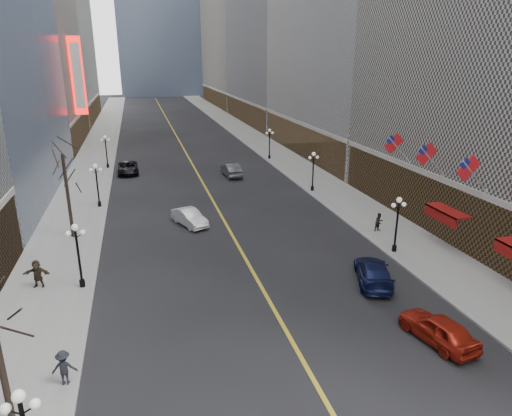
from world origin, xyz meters
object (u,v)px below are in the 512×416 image
streetlamp_east_3 (270,141)px  streetlamp_west_1 (78,249)px  car_nb_far (128,168)px  streetlamp_east_1 (397,219)px  streetlamp_east_2 (313,167)px  car_sb_mid (438,329)px  car_nb_mid (190,217)px  streetlamp_west_2 (97,181)px  car_sb_near (373,272)px  car_sb_far (231,170)px  streetlamp_west_3 (106,148)px

streetlamp_east_3 → streetlamp_west_1: bearing=-123.2°
streetlamp_east_3 → car_nb_far: bearing=-169.9°
streetlamp_east_1 → streetlamp_west_1: 23.60m
streetlamp_east_2 → streetlamp_west_1: (-23.60, -18.00, 0.00)m
streetlamp_east_1 → car_sb_mid: (-4.05, -11.33, -2.10)m
car_nb_mid → streetlamp_east_1: bearing=-57.3°
streetlamp_east_1 → streetlamp_east_2: size_ratio=1.00×
streetlamp_west_2 → car_sb_near: streetlamp_west_2 is taller
streetlamp_west_2 → car_sb_mid: bearing=-56.3°
streetlamp_east_1 → car_sb_far: bearing=105.6°
streetlamp_west_2 → streetlamp_west_3: 18.00m
streetlamp_west_3 → car_sb_far: 18.17m
streetlamp_east_2 → streetlamp_west_1: bearing=-142.7°
streetlamp_west_2 → car_sb_far: bearing=30.8°
streetlamp_east_1 → car_sb_far: streetlamp_east_1 is taller
streetlamp_east_3 → car_sb_far: streetlamp_east_3 is taller
streetlamp_east_1 → streetlamp_west_3: 43.05m
streetlamp_east_3 → car_sb_near: (-4.09, -40.11, -2.12)m
streetlamp_west_1 → car_sb_far: size_ratio=0.89×
streetlamp_east_2 → streetlamp_west_2: (-23.60, 0.00, 0.00)m
streetlamp_west_1 → streetlamp_west_3: (0.00, 36.00, 0.00)m
car_sb_near → car_sb_mid: 7.21m
streetlamp_east_3 → car_sb_mid: streetlamp_east_3 is taller
car_sb_near → car_nb_far: bearing=-45.6°
streetlamp_west_3 → car_sb_near: bearing=-64.1°
car_sb_far → streetlamp_west_3: bearing=-31.3°
streetlamp_east_1 → car_nb_far: 38.48m
car_nb_far → car_sb_far: bearing=-21.7°
streetlamp_east_1 → streetlamp_east_3: same height
car_sb_near → streetlamp_east_1: bearing=-115.1°
car_sb_near → streetlamp_west_1: bearing=7.8°
car_nb_mid → car_sb_near: (11.01, -14.59, 0.03)m
streetlamp_west_3 → car_nb_far: size_ratio=0.80×
streetlamp_west_3 → car_nb_far: (2.80, -3.70, -2.12)m
car_nb_far → streetlamp_west_2: bearing=-102.8°
streetlamp_west_1 → car_nb_mid: bearing=51.0°
streetlamp_east_2 → streetlamp_east_3: (0.00, 18.00, 0.00)m
streetlamp_east_2 → streetlamp_east_3: same height
streetlamp_east_2 → streetlamp_west_3: bearing=142.7°
car_nb_mid → streetlamp_east_3: bearing=36.8°
car_sb_far → streetlamp_west_2: bearing=27.6°
streetlamp_west_2 → streetlamp_west_3: same height
streetlamp_east_1 → streetlamp_east_3: (0.00, 36.00, 0.00)m
car_sb_far → streetlamp_east_1: bearing=102.4°
car_sb_far → streetlamp_west_1: bearing=56.7°
car_nb_far → car_sb_mid: (16.75, -43.63, 0.02)m
streetlamp_west_1 → streetlamp_west_2: 18.00m
car_sb_far → streetlamp_east_2: bearing=125.7°
car_sb_mid → car_sb_far: size_ratio=0.92×
streetlamp_east_1 → car_nb_mid: size_ratio=0.99×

